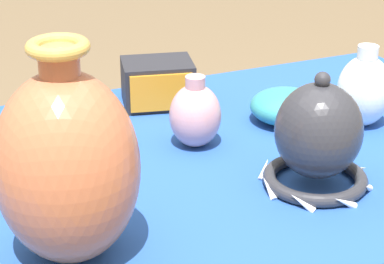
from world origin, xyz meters
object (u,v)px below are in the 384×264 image
(mosaic_tile_box, at_px, (158,83))
(bowl_shallow_slate, at_px, (92,137))
(vase_dome_bell, at_px, (318,139))
(jar_round_rose, at_px, (195,115))
(vase_tall_bulbous, at_px, (67,166))
(jar_round_porcelain, at_px, (364,90))
(bowl_shallow_teal, at_px, (286,106))

(mosaic_tile_box, height_order, bowl_shallow_slate, mosaic_tile_box)
(vase_dome_bell, xyz_separation_m, jar_round_rose, (-0.12, 0.22, -0.02))
(vase_tall_bulbous, bearing_deg, jar_round_porcelain, 19.15)
(vase_tall_bulbous, xyz_separation_m, bowl_shallow_teal, (0.50, 0.29, -0.11))
(bowl_shallow_teal, bearing_deg, mosaic_tile_box, 136.98)
(vase_tall_bulbous, relative_size, vase_dome_bell, 1.55)
(bowl_shallow_slate, relative_size, bowl_shallow_teal, 0.90)
(vase_dome_bell, bearing_deg, bowl_shallow_teal, 70.85)
(vase_tall_bulbous, xyz_separation_m, jar_round_porcelain, (0.63, 0.22, -0.07))
(mosaic_tile_box, xyz_separation_m, jar_round_rose, (-0.01, -0.21, 0.01))
(vase_dome_bell, height_order, bowl_shallow_teal, vase_dome_bell)
(bowl_shallow_slate, bearing_deg, vase_tall_bulbous, -110.71)
(vase_tall_bulbous, bearing_deg, mosaic_tile_box, 56.97)
(mosaic_tile_box, bearing_deg, bowl_shallow_slate, -127.49)
(mosaic_tile_box, bearing_deg, jar_round_porcelain, -24.79)
(jar_round_rose, relative_size, bowl_shallow_slate, 1.05)
(jar_round_rose, height_order, jar_round_porcelain, jar_round_porcelain)
(jar_round_porcelain, relative_size, bowl_shallow_slate, 1.26)
(jar_round_rose, xyz_separation_m, bowl_shallow_teal, (0.21, 0.03, -0.03))
(jar_round_porcelain, distance_m, bowl_shallow_teal, 0.15)
(jar_round_rose, bearing_deg, vase_dome_bell, -60.97)
(vase_dome_bell, xyz_separation_m, mosaic_tile_box, (-0.11, 0.43, -0.04))
(vase_tall_bulbous, bearing_deg, bowl_shallow_slate, 69.29)
(mosaic_tile_box, height_order, bowl_shallow_teal, mosaic_tile_box)
(vase_dome_bell, distance_m, mosaic_tile_box, 0.45)
(vase_tall_bulbous, height_order, jar_round_rose, vase_tall_bulbous)
(vase_dome_bell, distance_m, bowl_shallow_teal, 0.27)
(vase_tall_bulbous, distance_m, jar_round_porcelain, 0.67)
(vase_tall_bulbous, height_order, vase_dome_bell, vase_tall_bulbous)
(jar_round_rose, xyz_separation_m, bowl_shallow_slate, (-0.18, 0.06, -0.04))
(vase_dome_bell, relative_size, mosaic_tile_box, 1.24)
(vase_tall_bulbous, xyz_separation_m, jar_round_rose, (0.30, 0.26, -0.08))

